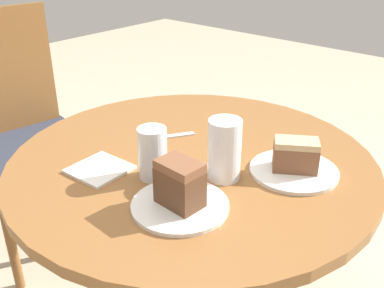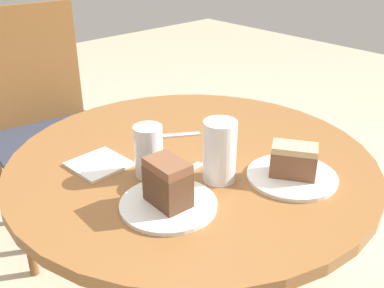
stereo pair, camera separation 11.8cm
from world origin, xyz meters
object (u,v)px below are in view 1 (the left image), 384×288
(plate_far, at_px, (294,171))
(cake_slice_near, at_px, (180,184))
(cake_slice_far, at_px, (296,155))
(chair, at_px, (22,130))
(plate_near, at_px, (180,206))
(glass_water, at_px, (224,152))
(glass_lemonade, at_px, (153,155))

(plate_far, height_order, cake_slice_near, cake_slice_near)
(cake_slice_near, relative_size, cake_slice_far, 0.84)
(chair, distance_m, cake_slice_near, 1.12)
(plate_near, distance_m, plate_far, 0.32)
(chair, relative_size, glass_water, 6.42)
(cake_slice_near, xyz_separation_m, cake_slice_far, (0.30, -0.11, -0.01))
(plate_far, distance_m, cake_slice_near, 0.33)
(plate_far, xyz_separation_m, cake_slice_far, (-0.00, 0.00, 0.04))
(chair, bearing_deg, cake_slice_far, -76.47)
(plate_near, xyz_separation_m, cake_slice_far, (0.30, -0.11, 0.04))
(cake_slice_far, bearing_deg, cake_slice_near, 159.64)
(glass_water, bearing_deg, cake_slice_far, -41.33)
(cake_slice_near, bearing_deg, chair, 79.30)
(glass_lemonade, bearing_deg, plate_near, -111.73)
(cake_slice_far, xyz_separation_m, glass_lemonade, (-0.25, 0.25, 0.01))
(cake_slice_far, bearing_deg, plate_far, 0.00)
(chair, xyz_separation_m, cake_slice_near, (-0.20, -1.07, 0.26))
(plate_near, relative_size, plate_far, 0.98)
(plate_far, xyz_separation_m, cake_slice_near, (-0.30, 0.11, 0.06))
(chair, distance_m, glass_lemonade, 0.97)
(chair, xyz_separation_m, glass_lemonade, (-0.15, -0.93, 0.26))
(plate_near, distance_m, glass_lemonade, 0.16)
(plate_far, xyz_separation_m, glass_lemonade, (-0.25, 0.25, 0.06))
(glass_lemonade, bearing_deg, cake_slice_far, -45.55)
(chair, relative_size, plate_far, 4.44)
(plate_near, bearing_deg, glass_lemonade, 68.27)
(cake_slice_near, height_order, cake_slice_far, cake_slice_near)
(plate_near, relative_size, glass_water, 1.42)
(chair, height_order, glass_lemonade, chair)
(glass_lemonade, bearing_deg, cake_slice_near, -111.73)
(chair, bearing_deg, plate_far, -76.47)
(cake_slice_far, xyz_separation_m, glass_water, (-0.14, 0.12, 0.02))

